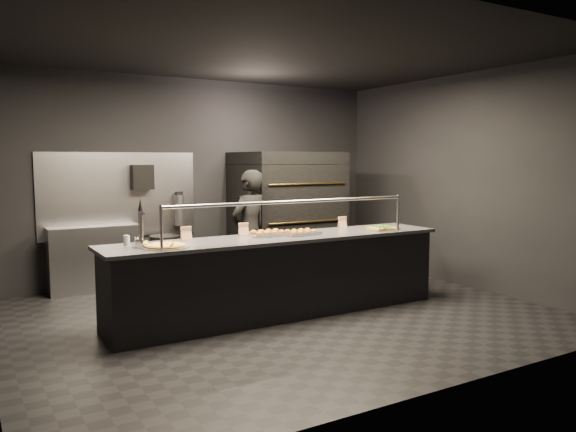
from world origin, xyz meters
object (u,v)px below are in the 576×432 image
at_px(pizza_oven, 287,214).
at_px(trash_bin, 166,261).
at_px(fire_extinguisher, 179,210).
at_px(slider_tray_b, 301,233).
at_px(slider_tray_a, 267,233).
at_px(square_pizza, 382,228).
at_px(towel_dispenser, 142,177).
at_px(worker, 249,232).
at_px(service_counter, 281,275).
at_px(round_pizza, 165,246).
at_px(beer_tap, 141,233).
at_px(prep_shelf, 95,259).

distance_m(pizza_oven, trash_bin, 1.98).
height_order(pizza_oven, fire_extinguisher, pizza_oven).
xyz_separation_m(pizza_oven, slider_tray_b, (-0.93, -1.90, -0.02)).
relative_size(slider_tray_a, square_pizza, 1.18).
height_order(towel_dispenser, fire_extinguisher, towel_dispenser).
relative_size(trash_bin, worker, 0.44).
bearing_deg(service_counter, slider_tray_a, 127.30).
relative_size(pizza_oven, slider_tray_a, 3.88).
xyz_separation_m(fire_extinguisher, round_pizza, (-1.05, -2.52, -0.12)).
bearing_deg(beer_tap, square_pizza, -2.73).
bearing_deg(round_pizza, square_pizza, -0.20).
distance_m(beer_tap, trash_bin, 2.42).
bearing_deg(round_pizza, beer_tap, 146.89).
bearing_deg(round_pizza, slider_tray_b, 4.21).
height_order(service_counter, pizza_oven, pizza_oven).
distance_m(service_counter, round_pizza, 1.48).
xyz_separation_m(service_counter, fire_extinguisher, (-0.35, 2.40, 0.60)).
bearing_deg(square_pizza, slider_tray_a, 170.16).
distance_m(slider_tray_a, trash_bin, 2.16).
height_order(slider_tray_a, trash_bin, slider_tray_a).
relative_size(round_pizza, slider_tray_b, 1.14).
bearing_deg(worker, trash_bin, -68.11).
bearing_deg(slider_tray_a, square_pizza, -9.84).
distance_m(pizza_oven, square_pizza, 2.04).
bearing_deg(prep_shelf, slider_tray_a, -55.58).
relative_size(slider_tray_a, slider_tray_b, 1.18).
bearing_deg(trash_bin, towel_dispenser, 131.74).
distance_m(round_pizza, slider_tray_a, 1.33).
height_order(fire_extinguisher, worker, worker).
xyz_separation_m(pizza_oven, fire_extinguisher, (-1.55, 0.50, 0.09)).
distance_m(beer_tap, round_pizza, 0.28).
distance_m(towel_dispenser, worker, 1.78).
xyz_separation_m(towel_dispenser, beer_tap, (-0.71, -2.38, -0.49)).
xyz_separation_m(pizza_oven, towel_dispenser, (-2.10, 0.49, 0.58)).
xyz_separation_m(towel_dispenser, fire_extinguisher, (0.55, 0.01, -0.49)).
bearing_deg(pizza_oven, slider_tray_b, -116.04).
bearing_deg(round_pizza, fire_extinguisher, 67.32).
bearing_deg(round_pizza, prep_shelf, 94.62).
relative_size(towel_dispenser, worker, 0.21).
height_order(slider_tray_b, worker, worker).
height_order(fire_extinguisher, slider_tray_b, fire_extinguisher).
distance_m(pizza_oven, fire_extinguisher, 1.63).
xyz_separation_m(service_counter, square_pizza, (1.40, -0.13, 0.47)).
bearing_deg(trash_bin, round_pizza, -108.12).
distance_m(fire_extinguisher, beer_tap, 2.70).
height_order(pizza_oven, towel_dispenser, pizza_oven).
distance_m(service_counter, trash_bin, 2.23).
distance_m(prep_shelf, towel_dispenser, 1.31).
bearing_deg(worker, fire_extinguisher, -86.41).
bearing_deg(slider_tray_b, trash_bin, 113.88).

